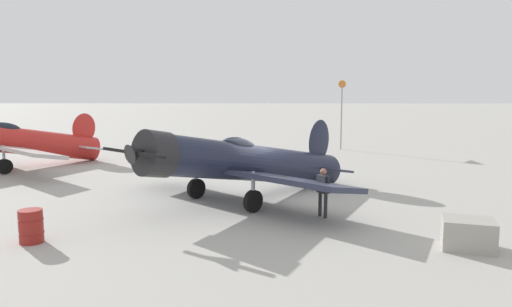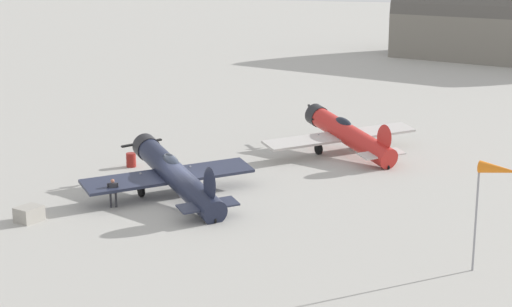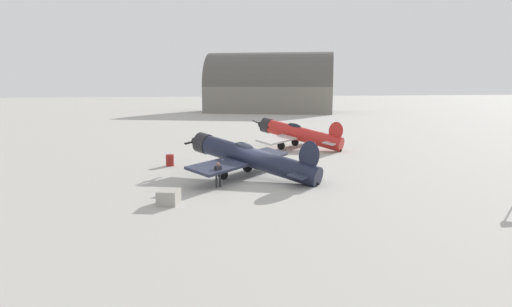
% 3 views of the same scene
% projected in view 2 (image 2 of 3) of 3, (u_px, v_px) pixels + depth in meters
% --- Properties ---
extents(ground_plane, '(400.00, 400.00, 0.00)m').
position_uv_depth(ground_plane, '(178.00, 200.00, 47.47)').
color(ground_plane, '#A8A59E').
extents(airplane_foreground, '(9.66, 9.67, 3.24)m').
position_uv_depth(airplane_foreground, '(174.00, 174.00, 47.55)').
color(airplane_foreground, '#1E2338').
rests_on(airplane_foreground, ground_plane).
extents(airplane_mid_apron, '(9.76, 10.39, 3.12)m').
position_uv_depth(airplane_mid_apron, '(346.00, 134.00, 57.81)').
color(airplane_mid_apron, red).
rests_on(airplane_mid_apron, ground_plane).
extents(ground_crew_mechanic, '(0.57, 0.43, 1.68)m').
position_uv_depth(ground_crew_mechanic, '(113.00, 190.00, 45.91)').
color(ground_crew_mechanic, '#2D2D33').
rests_on(ground_crew_mechanic, ground_plane).
extents(equipment_crate, '(1.44, 1.59, 0.82)m').
position_uv_depth(equipment_crate, '(29.00, 214.00, 43.69)').
color(equipment_crate, '#9E998E').
rests_on(equipment_crate, ground_plane).
extents(fuel_drum, '(0.69, 0.69, 0.95)m').
position_uv_depth(fuel_drum, '(131.00, 160.00, 54.82)').
color(fuel_drum, maroon).
rests_on(fuel_drum, ground_plane).
extents(windsock_mast, '(1.93, 1.12, 5.19)m').
position_uv_depth(windsock_mast, '(498.00, 174.00, 35.40)').
color(windsock_mast, gray).
rests_on(windsock_mast, ground_plane).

